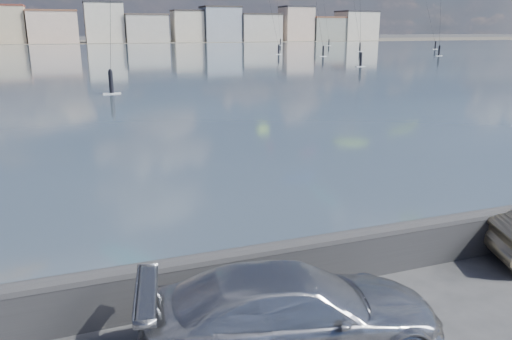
# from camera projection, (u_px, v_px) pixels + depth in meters

# --- Properties ---
(bay_water) EXTENTS (500.00, 177.00, 0.00)m
(bay_water) POSITION_uv_depth(u_px,v_px,m) (82.00, 57.00, 89.81)
(bay_water) COLOR #39475B
(bay_water) RESTS_ON ground
(far_shore_strip) EXTENTS (500.00, 60.00, 0.00)m
(far_shore_strip) POSITION_uv_depth(u_px,v_px,m) (73.00, 42.00, 187.62)
(far_shore_strip) COLOR #4C473D
(far_shore_strip) RESTS_ON ground
(seawall) EXTENTS (400.00, 0.36, 1.08)m
(seawall) POSITION_uv_depth(u_px,v_px,m) (231.00, 273.00, 9.60)
(seawall) COLOR #28282B
(seawall) RESTS_ON ground
(far_buildings) EXTENTS (240.79, 13.26, 14.60)m
(far_buildings) POSITION_uv_depth(u_px,v_px,m) (75.00, 25.00, 173.79)
(far_buildings) COLOR silver
(far_buildings) RESTS_ON ground
(car_silver) EXTENTS (5.21, 2.85, 1.43)m
(car_silver) POSITION_uv_depth(u_px,v_px,m) (294.00, 312.00, 8.04)
(car_silver) COLOR #ABACB3
(car_silver) RESTS_ON ground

